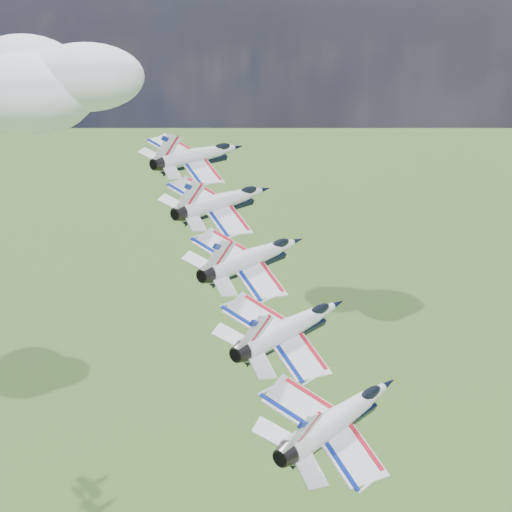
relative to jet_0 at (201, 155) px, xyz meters
The scene contains 6 objects.
cloud_left 94.93m from the jet_0, 153.96° to the left, with size 48.97×38.48×19.24m, color white.
jet_0 is the anchor object (origin of this frame).
jet_1 11.83m from the jet_0, 37.74° to the right, with size 11.72×17.36×5.18m, color silver, non-canonical shape.
jet_2 23.66m from the jet_0, 37.74° to the right, with size 11.72×17.36×5.18m, color white, non-canonical shape.
jet_3 35.49m from the jet_0, 37.74° to the right, with size 11.72×17.36×5.18m, color silver, non-canonical shape.
jet_4 47.31m from the jet_0, 37.74° to the right, with size 11.72×17.36×5.18m, color white, non-canonical shape.
Camera 1 is at (41.52, -42.03, 168.77)m, focal length 50.00 mm.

